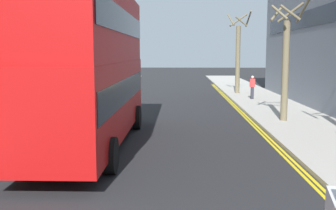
{
  "coord_description": "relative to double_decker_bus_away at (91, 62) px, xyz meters",
  "views": [
    {
      "loc": [
        0.84,
        -1.05,
        3.36
      ],
      "look_at": [
        0.5,
        11.0,
        1.8
      ],
      "focal_mm": 43.54,
      "sensor_mm": 36.0,
      "label": 1
    }
  ],
  "objects": [
    {
      "name": "sidewalk_right",
      "position": [
        8.79,
        2.73,
        -2.96
      ],
      "size": [
        4.0,
        80.0,
        0.14
      ],
      "primitive_type": "cube",
      "color": "#ADA89E",
      "rests_on": "ground"
    },
    {
      "name": "pedestrian_far",
      "position": [
        8.19,
        13.98,
        -2.04
      ],
      "size": [
        0.34,
        0.22,
        1.62
      ],
      "color": "#2D2D38",
      "rests_on": "sidewalk_right"
    },
    {
      "name": "street_tree_near",
      "position": [
        7.76,
        18.26,
        0.11
      ],
      "size": [
        1.75,
        1.69,
        6.41
      ],
      "color": "#6B6047",
      "rests_on": "sidewalk_right"
    },
    {
      "name": "sidewalk_left",
      "position": [
        -4.21,
        2.73,
        -2.96
      ],
      "size": [
        4.0,
        80.0,
        0.14
      ],
      "primitive_type": "cube",
      "color": "#ADA89E",
      "rests_on": "ground"
    },
    {
      "name": "kerb_line_outer",
      "position": [
        6.69,
        0.73,
        -3.03
      ],
      "size": [
        0.1,
        56.0,
        0.01
      ],
      "primitive_type": "cube",
      "color": "yellow",
      "rests_on": "ground"
    },
    {
      "name": "double_decker_bus_away",
      "position": [
        0.0,
        0.0,
        0.0
      ],
      "size": [
        2.83,
        10.82,
        5.64
      ],
      "color": "#B20F0F",
      "rests_on": "ground"
    },
    {
      "name": "street_tree_distant",
      "position": [
        8.13,
        5.02,
        -0.08
      ],
      "size": [
        1.75,
        1.64,
        5.84
      ],
      "color": "#6B6047",
      "rests_on": "sidewalk_right"
    },
    {
      "name": "kerb_line_inner",
      "position": [
        6.53,
        0.73,
        -3.03
      ],
      "size": [
        0.1,
        56.0,
        0.01
      ],
      "primitive_type": "cube",
      "color": "yellow",
      "rests_on": "ground"
    }
  ]
}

